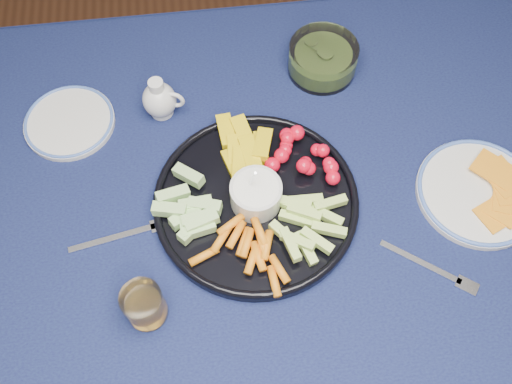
{
  "coord_description": "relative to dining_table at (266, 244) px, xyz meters",
  "views": [
    {
      "loc": [
        -0.07,
        -0.42,
        1.65
      ],
      "look_at": [
        -0.01,
        0.04,
        0.79
      ],
      "focal_mm": 40.0,
      "sensor_mm": 36.0,
      "label": 1
    }
  ],
  "objects": [
    {
      "name": "fork_right",
      "position": [
        0.27,
        -0.12,
        0.09
      ],
      "size": [
        0.15,
        0.12,
        0.0
      ],
      "color": "silver",
      "rests_on": "dining_table"
    },
    {
      "name": "creamer_pitcher",
      "position": [
        -0.17,
        0.27,
        0.13
      ],
      "size": [
        0.08,
        0.06,
        0.09
      ],
      "color": "silver",
      "rests_on": "dining_table"
    },
    {
      "name": "juice_tumbler",
      "position": [
        -0.21,
        -0.13,
        0.12
      ],
      "size": [
        0.07,
        0.07,
        0.08
      ],
      "color": "silver",
      "rests_on": "dining_table"
    },
    {
      "name": "cheese_plate",
      "position": [
        0.38,
        0.01,
        0.1
      ],
      "size": [
        0.22,
        0.22,
        0.03
      ],
      "color": "silver",
      "rests_on": "dining_table"
    },
    {
      "name": "fork_left",
      "position": [
        -0.24,
        0.01,
        0.09
      ],
      "size": [
        0.18,
        0.05,
        0.0
      ],
      "color": "silver",
      "rests_on": "dining_table"
    },
    {
      "name": "dining_table",
      "position": [
        0.0,
        0.0,
        0.0
      ],
      "size": [
        1.67,
        1.07,
        0.75
      ],
      "color": "#4A2818",
      "rests_on": "ground"
    },
    {
      "name": "crudite_platter",
      "position": [
        -0.02,
        0.04,
        0.11
      ],
      "size": [
        0.36,
        0.36,
        0.12
      ],
      "color": "black",
      "rests_on": "dining_table"
    },
    {
      "name": "pickle_bowl",
      "position": [
        0.16,
        0.33,
        0.12
      ],
      "size": [
        0.14,
        0.14,
        0.06
      ],
      "color": "silver",
      "rests_on": "dining_table"
    },
    {
      "name": "side_plate_extra",
      "position": [
        -0.35,
        0.26,
        0.1
      ],
      "size": [
        0.17,
        0.17,
        0.01
      ],
      "color": "silver",
      "rests_on": "dining_table"
    }
  ]
}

